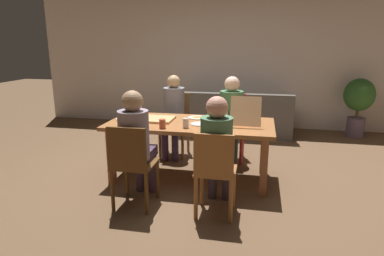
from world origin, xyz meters
TOP-DOWN VIEW (x-y plane):
  - ground_plane at (0.00, 0.00)m, footprint 20.00×20.00m
  - back_wall at (0.00, 2.95)m, footprint 7.63×0.12m
  - dining_table at (0.00, 0.00)m, footprint 2.04×0.94m
  - chair_0 at (-0.42, 0.92)m, footprint 0.40×0.45m
  - person_0 at (-0.42, 0.77)m, footprint 0.31×0.47m
  - chair_1 at (0.44, 0.89)m, footprint 0.40×0.44m
  - person_1 at (0.44, 0.74)m, footprint 0.33×0.55m
  - chair_2 at (-0.42, -0.92)m, footprint 0.42×0.43m
  - person_2 at (-0.42, -0.77)m, footprint 0.32×0.54m
  - chair_3 at (0.44, -0.93)m, footprint 0.40×0.39m
  - person_3 at (0.44, -0.79)m, footprint 0.31×0.54m
  - pizza_box_0 at (-0.43, 0.03)m, footprint 0.38×0.38m
  - pizza_box_1 at (0.68, 0.09)m, footprint 0.35×0.49m
  - plate_0 at (0.13, -0.08)m, footprint 0.21×0.21m
  - plate_1 at (-0.85, 0.00)m, footprint 0.25×0.25m
  - plate_2 at (0.04, 0.26)m, footprint 0.24×0.24m
  - drinking_glass_0 at (-0.26, -0.34)m, footprint 0.08×0.08m
  - drinking_glass_1 at (0.39, 0.32)m, footprint 0.07×0.07m
  - drinking_glass_2 at (-0.00, -0.27)m, footprint 0.07×0.07m
  - drinking_glass_3 at (-0.64, -0.36)m, footprint 0.08×0.08m
  - couch at (0.33, 2.26)m, footprint 2.18×0.80m
  - potted_plant at (2.58, 2.52)m, footprint 0.53×0.53m

SIDE VIEW (x-z plane):
  - ground_plane at x=0.00m, z-range 0.00..0.00m
  - couch at x=0.33m, z-range -0.11..0.70m
  - chair_3 at x=0.44m, z-range 0.05..0.93m
  - chair_1 at x=0.44m, z-range 0.02..0.98m
  - chair_2 at x=-0.42m, z-range 0.06..0.96m
  - chair_0 at x=-0.42m, z-range 0.04..0.99m
  - dining_table at x=0.00m, z-range 0.28..1.01m
  - potted_plant at x=2.58m, z-range 0.14..1.20m
  - person_3 at x=0.44m, z-range 0.10..1.31m
  - person_0 at x=-0.42m, z-range 0.10..1.33m
  - person_2 at x=-0.42m, z-range 0.10..1.34m
  - person_1 at x=0.44m, z-range 0.11..1.34m
  - plate_0 at x=0.13m, z-range 0.73..0.74m
  - plate_2 at x=0.04m, z-range 0.73..0.76m
  - plate_1 at x=-0.85m, z-range 0.73..0.76m
  - pizza_box_0 at x=-0.43m, z-range 0.73..0.76m
  - pizza_box_1 at x=0.68m, z-range 0.60..0.96m
  - drinking_glass_0 at x=-0.26m, z-range 0.73..0.84m
  - drinking_glass_2 at x=0.00m, z-range 0.73..0.84m
  - drinking_glass_3 at x=-0.64m, z-range 0.73..0.86m
  - drinking_glass_1 at x=0.39m, z-range 0.73..0.87m
  - back_wall at x=0.00m, z-range 0.00..2.67m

